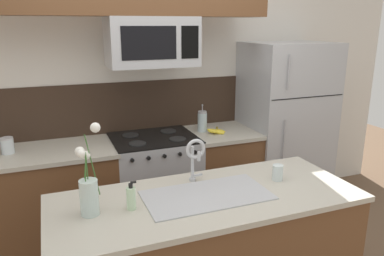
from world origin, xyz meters
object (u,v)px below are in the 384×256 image
at_px(sink_faucet, 195,155).
at_px(dish_soap_bottle, 131,198).
at_px(refrigerator, 283,127).
at_px(french_press, 202,121).
at_px(drinking_glass, 278,173).
at_px(banana_bunch, 217,131).
at_px(flower_vase, 89,191).
at_px(microwave, 152,42).
at_px(stove_range, 155,184).
at_px(storage_jar_medium, 7,146).

relative_size(sink_faucet, dish_soap_bottle, 1.85).
height_order(refrigerator, dish_soap_bottle, refrigerator).
relative_size(french_press, drinking_glass, 2.51).
bearing_deg(refrigerator, banana_bunch, -174.32).
distance_m(french_press, flower_vase, 1.76).
bearing_deg(sink_faucet, flower_vase, -166.17).
distance_m(microwave, french_press, 0.91).
bearing_deg(flower_vase, dish_soap_bottle, -8.01).
bearing_deg(french_press, refrigerator, -2.54).
xyz_separation_m(dish_soap_bottle, drinking_glass, (0.99, 0.05, -0.02)).
distance_m(stove_range, microwave, 1.31).
height_order(microwave, flower_vase, microwave).
xyz_separation_m(stove_range, sink_faucet, (-0.02, -1.05, 0.65)).
height_order(refrigerator, banana_bunch, refrigerator).
distance_m(banana_bunch, flower_vase, 1.75).
relative_size(refrigerator, drinking_glass, 16.38).
xyz_separation_m(stove_range, french_press, (0.50, 0.06, 0.55)).
relative_size(dish_soap_bottle, flower_vase, 0.34).
distance_m(storage_jar_medium, dish_soap_bottle, 1.47).
bearing_deg(french_press, flower_vase, -133.23).
relative_size(microwave, french_press, 2.79).
xyz_separation_m(drinking_glass, flower_vase, (-1.21, -0.02, 0.08)).
xyz_separation_m(stove_range, drinking_glass, (0.51, -1.20, 0.50)).
bearing_deg(drinking_glass, banana_bunch, 85.47).
bearing_deg(dish_soap_bottle, storage_jar_medium, 119.18).
xyz_separation_m(microwave, banana_bunch, (0.60, -0.04, -0.84)).
bearing_deg(drinking_glass, french_press, 90.44).
bearing_deg(stove_range, banana_bunch, -5.68).
relative_size(stove_range, banana_bunch, 4.87).
relative_size(sink_faucet, drinking_glass, 2.88).
bearing_deg(french_press, drinking_glass, -89.56).
xyz_separation_m(sink_faucet, dish_soap_bottle, (-0.46, -0.20, -0.13)).
bearing_deg(microwave, banana_bunch, -3.70).
bearing_deg(flower_vase, drinking_glass, 0.75).
xyz_separation_m(storage_jar_medium, banana_bunch, (1.80, -0.10, -0.04)).
bearing_deg(microwave, drinking_glass, -66.62).
bearing_deg(drinking_glass, storage_jar_medium, 144.06).
distance_m(stove_range, dish_soap_bottle, 1.44).
xyz_separation_m(banana_bunch, french_press, (-0.10, 0.12, 0.08)).
bearing_deg(banana_bunch, flower_vase, -138.33).
bearing_deg(dish_soap_bottle, microwave, 68.66).
relative_size(microwave, flower_vase, 1.52).
height_order(microwave, banana_bunch, microwave).
height_order(microwave, dish_soap_bottle, microwave).
height_order(stove_range, sink_faucet, sink_faucet).
distance_m(storage_jar_medium, french_press, 1.70).
height_order(dish_soap_bottle, flower_vase, flower_vase).
bearing_deg(stove_range, french_press, 6.83).
xyz_separation_m(refrigerator, sink_faucet, (-1.42, -1.07, 0.24)).
bearing_deg(banana_bunch, refrigerator, 5.68).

